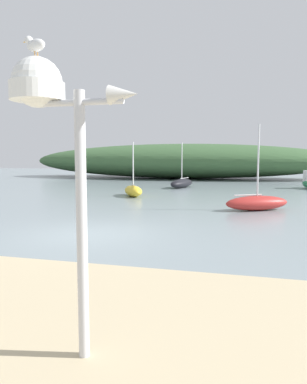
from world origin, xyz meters
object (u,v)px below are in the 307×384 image
Objects in this scene: sailboat_off_point at (182,183)px; sailboat_west_reach at (257,203)px; mast_structure at (48,107)px; seagull_on_radar at (35,44)px; sailboat_centre_water at (133,191)px.

sailboat_off_point is 12.45m from sailboat_west_reach.
mast_structure is 10.10× the size of seagull_on_radar.
sailboat_west_reach is at bearing 77.86° from seagull_on_radar.
sailboat_west_reach reaches higher than seagull_on_radar.
mast_structure is 24.84m from sailboat_off_point.
sailboat_off_point is at bearing 74.66° from sailboat_centre_water.
sailboat_west_reach is at bearing 78.44° from mast_structure.
sailboat_off_point is (1.90, 6.94, 0.01)m from sailboat_centre_water.
sailboat_off_point is at bearing 115.98° from sailboat_west_reach.
seagull_on_radar is 0.10× the size of sailboat_centre_water.
sailboat_centre_water is 7.20m from sailboat_off_point.
seagull_on_radar is at bearing -83.99° from sailboat_off_point.
sailboat_west_reach is at bearing -64.02° from sailboat_off_point.
sailboat_off_point is at bearing 96.01° from seagull_on_radar.
sailboat_off_point is 0.94× the size of sailboat_west_reach.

